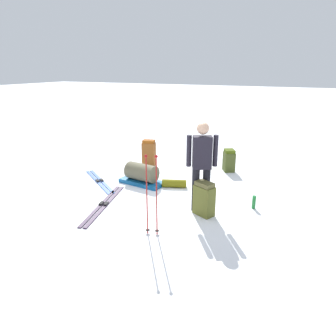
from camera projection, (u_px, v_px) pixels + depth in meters
ground_plane at (168, 200)px, 6.37m from camera, size 80.00×80.00×0.00m
skier_standing at (202, 163)px, 5.64m from camera, size 0.52×0.35×1.70m
ski_pair_near at (100, 181)px, 7.38m from camera, size 1.52×1.16×0.05m
ski_pair_far at (104, 204)px, 6.14m from camera, size 0.63×1.91×0.05m
backpack_large_dark at (204, 199)px, 5.65m from camera, size 0.43×0.36×0.65m
backpack_bright at (229, 161)px, 8.07m from camera, size 0.39×0.42×0.58m
backpack_small_spare at (149, 153)px, 8.49m from camera, size 0.38×0.29×0.73m
ski_poles_planted_near at (152, 192)px, 4.86m from camera, size 0.22×0.12×1.36m
gear_sled at (142, 175)px, 7.19m from camera, size 1.10×0.58×0.49m
sleeping_mat_rolled at (174, 183)px, 7.03m from camera, size 0.58×0.35×0.18m
thermos_bottle at (254, 202)px, 5.96m from camera, size 0.07×0.07×0.26m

